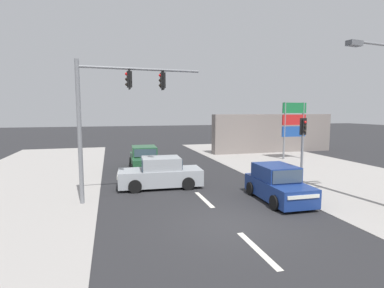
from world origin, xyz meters
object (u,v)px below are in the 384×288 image
(traffic_signal_mast, at_px, (111,105))
(pedestal_signal_right_kerb, at_px, (303,141))
(sedan_oncoming_near, at_px, (160,174))
(hatchback_crossing_left, at_px, (278,184))
(sedan_kerbside_parked, at_px, (144,159))
(shopping_plaza_sign, at_px, (294,122))

(traffic_signal_mast, distance_m, pedestal_signal_right_kerb, 9.35)
(pedestal_signal_right_kerb, bearing_deg, sedan_oncoming_near, 162.66)
(traffic_signal_mast, xyz_separation_m, hatchback_crossing_left, (6.96, -1.78, -3.44))
(sedan_kerbside_parked, bearing_deg, hatchback_crossing_left, -60.44)
(traffic_signal_mast, height_order, sedan_oncoming_near, traffic_signal_mast)
(shopping_plaza_sign, relative_size, hatchback_crossing_left, 1.25)
(shopping_plaza_sign, bearing_deg, sedan_oncoming_near, -152.50)
(sedan_kerbside_parked, bearing_deg, shopping_plaza_sign, 5.61)
(pedestal_signal_right_kerb, distance_m, hatchback_crossing_left, 3.16)
(shopping_plaza_sign, xyz_separation_m, sedan_oncoming_near, (-11.95, -6.22, -2.28))
(sedan_kerbside_parked, bearing_deg, sedan_oncoming_near, -86.89)
(pedestal_signal_right_kerb, bearing_deg, shopping_plaza_sign, 58.51)
(shopping_plaza_sign, bearing_deg, traffic_signal_mast, -150.71)
(hatchback_crossing_left, bearing_deg, shopping_plaza_sign, 53.18)
(pedestal_signal_right_kerb, xyz_separation_m, sedan_kerbside_parked, (-7.10, 7.15, -1.71))
(shopping_plaza_sign, bearing_deg, hatchback_crossing_left, -126.82)
(pedestal_signal_right_kerb, relative_size, sedan_oncoming_near, 0.82)
(traffic_signal_mast, relative_size, pedestal_signal_right_kerb, 1.69)
(shopping_plaza_sign, height_order, sedan_oncoming_near, shopping_plaza_sign)
(traffic_signal_mast, distance_m, hatchback_crossing_left, 7.97)
(sedan_oncoming_near, xyz_separation_m, sedan_kerbside_parked, (-0.27, 5.02, 0.00))
(hatchback_crossing_left, relative_size, sedan_kerbside_parked, 0.86)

